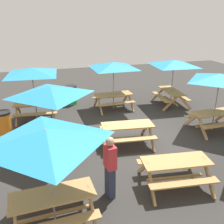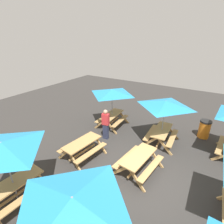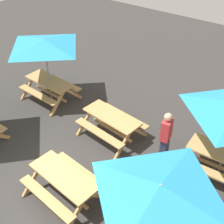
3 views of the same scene
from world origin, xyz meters
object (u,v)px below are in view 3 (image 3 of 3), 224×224
picnic_table_8 (45,48)px  person_standing (166,137)px  picnic_table_3 (64,181)px  picnic_table_5 (159,197)px  picnic_table_2 (112,121)px

picnic_table_8 → person_standing: picnic_table_8 is taller
picnic_table_3 → picnic_table_5: 2.88m
picnic_table_3 → picnic_table_8: picnic_table_8 is taller
picnic_table_8 → picnic_table_2: bearing=-3.2°
picnic_table_8 → person_standing: bearing=-1.4°
picnic_table_2 → picnic_table_8: size_ratio=0.84×
picnic_table_2 → picnic_table_3: 2.58m
picnic_table_3 → picnic_table_8: bearing=146.1°
picnic_table_5 → person_standing: size_ratio=1.40×
picnic_table_5 → person_standing: bearing=110.9°
picnic_table_8 → person_standing: (4.75, -0.43, -1.10)m
picnic_table_2 → person_standing: size_ratio=1.17×
picnic_table_3 → person_standing: 2.84m
picnic_table_3 → picnic_table_8: size_ratio=0.83×
person_standing → picnic_table_5: bearing=-164.2°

